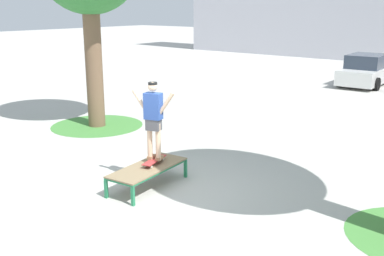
{
  "coord_description": "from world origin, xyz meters",
  "views": [
    {
      "loc": [
        6.14,
        -6.52,
        3.78
      ],
      "look_at": [
        -0.37,
        1.56,
        1.0
      ],
      "focal_mm": 42.95,
      "sensor_mm": 36.0,
      "label": 1
    }
  ],
  "objects_px": {
    "skate_box": "(148,169)",
    "skateboard": "(154,160)",
    "skater": "(153,116)",
    "car_white": "(367,71)"
  },
  "relations": [
    {
      "from": "skate_box",
      "to": "skateboard",
      "type": "bearing_deg",
      "value": 95.94
    },
    {
      "from": "skate_box",
      "to": "car_white",
      "type": "distance_m",
      "value": 16.15
    },
    {
      "from": "skateboard",
      "to": "car_white",
      "type": "bearing_deg",
      "value": 92.98
    },
    {
      "from": "skateboard",
      "to": "skater",
      "type": "relative_size",
      "value": 0.49
    },
    {
      "from": "skate_box",
      "to": "skateboard",
      "type": "height_order",
      "value": "skateboard"
    },
    {
      "from": "car_white",
      "to": "skateboard",
      "type": "bearing_deg",
      "value": -87.02
    },
    {
      "from": "skate_box",
      "to": "car_white",
      "type": "height_order",
      "value": "car_white"
    },
    {
      "from": "skater",
      "to": "car_white",
      "type": "distance_m",
      "value": 15.93
    },
    {
      "from": "skateboard",
      "to": "skater",
      "type": "xyz_separation_m",
      "value": [
        -0.0,
        0.0,
        0.99
      ]
    },
    {
      "from": "skater",
      "to": "car_white",
      "type": "bearing_deg",
      "value": 92.97
    }
  ]
}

